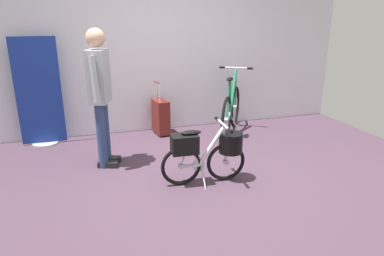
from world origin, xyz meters
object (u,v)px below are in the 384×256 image
visitor_near_wall (100,90)px  rolling_suitcase (161,116)px  floor_banner_stand (40,98)px  display_bike_left (231,110)px  folding_bike_foreground (208,151)px

visitor_near_wall → rolling_suitcase: size_ratio=1.98×
floor_banner_stand → visitor_near_wall: size_ratio=0.92×
display_bike_left → visitor_near_wall: 2.13m
floor_banner_stand → folding_bike_foreground: floor_banner_stand is taller
rolling_suitcase → floor_banner_stand: bearing=177.5°
floor_banner_stand → folding_bike_foreground: bearing=-45.2°
floor_banner_stand → display_bike_left: floor_banner_stand is taller
display_bike_left → visitor_near_wall: size_ratio=0.76×
visitor_near_wall → display_bike_left: bearing=18.1°
floor_banner_stand → rolling_suitcase: (1.70, -0.07, -0.39)m
floor_banner_stand → rolling_suitcase: 1.74m
visitor_near_wall → rolling_suitcase: bearing=46.3°
folding_bike_foreground → visitor_near_wall: (-1.05, 0.82, 0.56)m
visitor_near_wall → folding_bike_foreground: bearing=-38.2°
display_bike_left → visitor_near_wall: visitor_near_wall is taller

